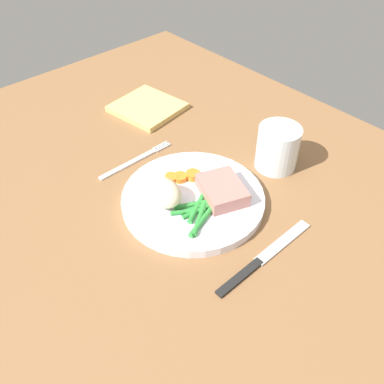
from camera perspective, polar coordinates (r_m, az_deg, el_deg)
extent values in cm
cube|color=brown|center=(74.45, -0.62, -1.39)|extent=(120.00, 90.00, 2.00)
cylinder|color=white|center=(72.31, 0.00, -1.05)|extent=(24.74, 24.74, 1.60)
cube|color=#B2756B|center=(71.17, 4.13, 0.27)|extent=(10.29, 9.22, 2.61)
ellipsoid|color=beige|center=(69.45, -3.96, -0.06)|extent=(7.04, 5.36, 4.33)
cylinder|color=orange|center=(75.14, -2.70, 2.22)|extent=(1.97, 1.97, 0.92)
cylinder|color=orange|center=(74.71, -1.64, 2.01)|extent=(2.52, 2.52, 0.98)
cylinder|color=orange|center=(74.98, 0.11, 2.32)|extent=(2.57, 2.57, 1.20)
cylinder|color=orange|center=(74.67, -2.59, 1.97)|extent=(2.14, 2.14, 1.04)
cylinder|color=#2D8C38|center=(69.88, 0.88, -1.57)|extent=(4.67, 7.75, 0.87)
cylinder|color=#2D8C38|center=(69.26, 1.68, -2.18)|extent=(2.20, 8.41, 0.72)
cylinder|color=#2D8C38|center=(69.16, 0.53, -2.20)|extent=(2.43, 5.58, 0.78)
cylinder|color=#2D8C38|center=(67.39, 1.03, -3.67)|extent=(4.67, 6.50, 0.89)
cylinder|color=#2D8C38|center=(69.02, 0.61, -2.25)|extent=(3.87, 6.27, 0.89)
cylinder|color=#2D8C38|center=(67.15, 1.42, -3.89)|extent=(3.21, 7.62, 0.90)
cylinder|color=#2D8C38|center=(68.60, -0.57, -2.68)|extent=(3.86, 5.22, 0.76)
cube|color=silver|center=(81.50, -8.69, 3.78)|extent=(1.00, 13.00, 0.40)
cube|color=silver|center=(85.60, -4.42, 6.36)|extent=(0.24, 3.60, 0.40)
cube|color=silver|center=(85.34, -4.25, 6.25)|extent=(0.24, 3.60, 0.40)
cube|color=silver|center=(85.09, -4.08, 6.13)|extent=(0.24, 3.60, 0.40)
cube|color=silver|center=(84.83, -3.91, 6.01)|extent=(0.24, 3.60, 0.40)
cube|color=black|center=(62.76, 6.54, -11.51)|extent=(1.30, 9.00, 0.64)
cube|color=silver|center=(68.06, 12.29, -6.70)|extent=(1.70, 12.00, 0.40)
cylinder|color=silver|center=(79.70, 11.62, 5.96)|extent=(7.90, 7.90, 8.40)
cylinder|color=silver|center=(81.06, 11.39, 4.67)|extent=(7.27, 7.27, 3.83)
cube|color=#DBBC6B|center=(97.18, -6.11, 11.42)|extent=(15.76, 15.00, 1.24)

